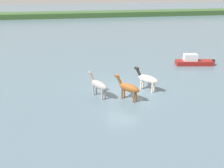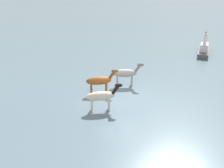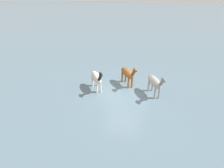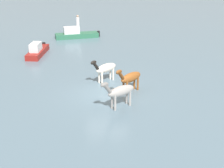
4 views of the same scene
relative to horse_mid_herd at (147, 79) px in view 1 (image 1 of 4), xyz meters
The scene contains 6 objects.
ground_plane 2.22m from the horse_mid_herd, behind, with size 185.74×185.74×0.00m, color slate.
distant_shoreline 47.28m from the horse_mid_herd, 92.43° to the left, with size 167.17×6.00×2.40m, color #375A2C.
horse_mid_herd is the anchor object (origin of this frame).
horse_dun_straggler 2.33m from the horse_mid_herd, 143.11° to the right, with size 1.73×1.91×1.74m.
horse_lead 3.97m from the horse_mid_herd, behind, with size 1.49×2.11×1.76m.
boat_skiff_near 8.69m from the horse_mid_herd, 38.36° to the left, with size 4.10×1.64×1.31m.
Camera 1 is at (-3.67, -16.82, 7.89)m, focal length 38.14 mm.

